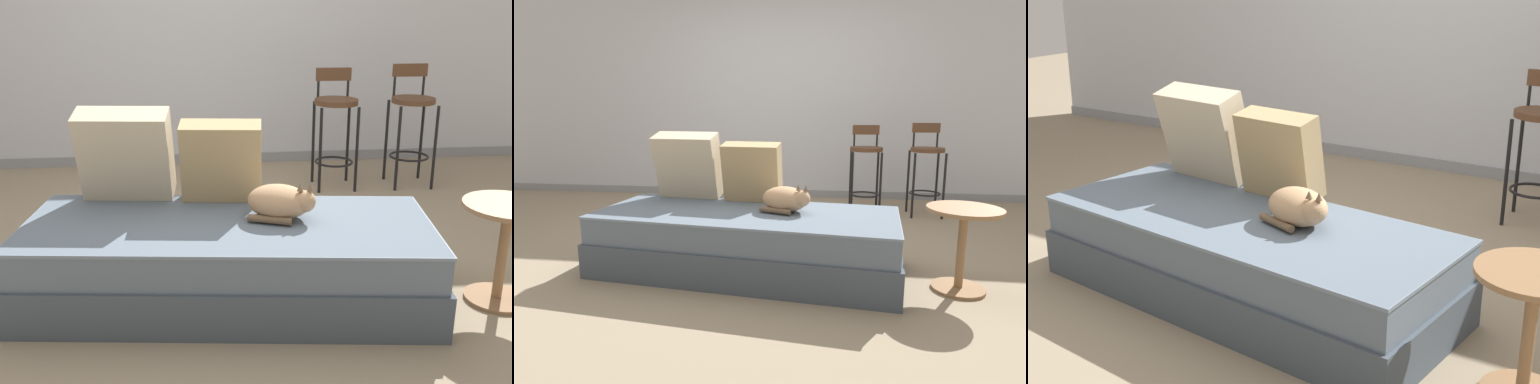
{
  "view_description": "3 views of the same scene",
  "coord_description": "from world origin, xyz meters",
  "views": [
    {
      "loc": [
        -0.14,
        -3.16,
        1.5
      ],
      "look_at": [
        0.15,
        -0.3,
        0.54
      ],
      "focal_mm": 42.0,
      "sensor_mm": 36.0,
      "label": 1
    },
    {
      "loc": [
        0.53,
        -3.19,
        1.11
      ],
      "look_at": [
        0.15,
        -0.3,
        0.54
      ],
      "focal_mm": 30.0,
      "sensor_mm": 36.0,
      "label": 2
    },
    {
      "loc": [
        1.8,
        -3.02,
        1.59
      ],
      "look_at": [
        0.15,
        -0.3,
        0.54
      ],
      "focal_mm": 50.0,
      "sensor_mm": 36.0,
      "label": 3
    }
  ],
  "objects": [
    {
      "name": "couch",
      "position": [
        0.0,
        -0.4,
        0.21
      ],
      "size": [
        2.13,
        1.08,
        0.42
      ],
      "color": "#44505B",
      "rests_on": "ground"
    },
    {
      "name": "ground_plane",
      "position": [
        0.0,
        0.0,
        0.0
      ],
      "size": [
        16.0,
        16.0,
        0.0
      ],
      "primitive_type": "plane",
      "color": "gray",
      "rests_on": "ground"
    },
    {
      "name": "throw_pillow_middle",
      "position": [
        -0.01,
        -0.07,
        0.65
      ],
      "size": [
        0.45,
        0.28,
        0.45
      ],
      "color": "tan",
      "rests_on": "couch"
    },
    {
      "name": "wall_baseboard_trim",
      "position": [
        0.0,
        2.2,
        0.04
      ],
      "size": [
        8.0,
        0.02,
        0.09
      ],
      "primitive_type": "cube",
      "color": "gray",
      "rests_on": "ground"
    },
    {
      "name": "throw_pillow_corner",
      "position": [
        -0.52,
        -0.01,
        0.68
      ],
      "size": [
        0.52,
        0.36,
        0.52
      ],
      "color": "beige",
      "rests_on": "couch"
    },
    {
      "name": "side_table",
      "position": [
        1.36,
        -0.56,
        0.34
      ],
      "size": [
        0.44,
        0.44,
        0.52
      ],
      "color": "olive",
      "rests_on": "ground"
    },
    {
      "name": "cat",
      "position": [
        0.27,
        -0.36,
        0.51
      ],
      "size": [
        0.38,
        0.34,
        0.2
      ],
      "color": "tan",
      "rests_on": "couch"
    }
  ]
}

